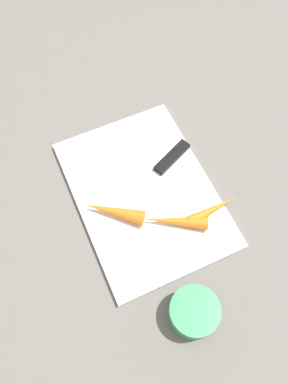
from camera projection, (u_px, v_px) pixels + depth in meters
ground_plane at (144, 195)px, 0.74m from camera, size 1.40×1.40×0.00m
cutting_board at (144, 193)px, 0.74m from camera, size 0.36×0.26×0.01m
knife at (168, 161)px, 0.75m from camera, size 0.10×0.19×0.01m
carrot_medium at (114, 211)px, 0.70m from camera, size 0.10×0.11×0.03m
carrot_longest at (175, 221)px, 0.69m from camera, size 0.08×0.12×0.03m
carrot_shortest at (213, 209)px, 0.70m from camera, size 0.03×0.11×0.02m
small_bowl at (194, 312)px, 0.62m from camera, size 0.08×0.08×0.05m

